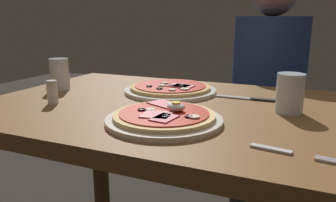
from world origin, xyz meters
name	(u,v)px	position (x,y,z in m)	size (l,w,h in m)	color
dining_table	(167,146)	(0.00, 0.00, 0.60)	(1.05, 0.74, 0.73)	brown
pizza_foreground	(164,118)	(0.07, -0.17, 0.75)	(0.27, 0.27, 0.05)	silver
pizza_across_left	(170,89)	(-0.05, 0.14, 0.75)	(0.30, 0.30, 0.03)	white
water_glass_near	(60,76)	(-0.41, 0.03, 0.78)	(0.06, 0.06, 0.11)	silver
water_glass_far	(290,96)	(0.33, 0.03, 0.78)	(0.07, 0.07, 0.10)	silver
fork	(287,152)	(0.34, -0.25, 0.74)	(0.16, 0.04, 0.00)	silver
knife	(252,99)	(0.22, 0.14, 0.74)	(0.20, 0.02, 0.01)	silver
salt_shaker	(52,92)	(-0.30, -0.13, 0.77)	(0.03, 0.03, 0.07)	white
diner_person	(266,110)	(0.20, 0.68, 0.56)	(0.32, 0.32, 1.18)	black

